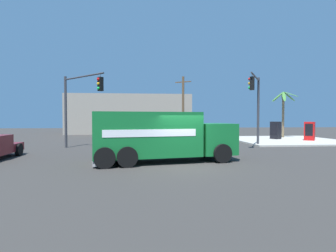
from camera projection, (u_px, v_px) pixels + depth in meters
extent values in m
plane|color=#33302D|center=(185.00, 165.00, 12.78)|extent=(100.00, 100.00, 0.00)
cube|color=#B2ADA0|center=(286.00, 140.00, 26.45)|extent=(10.58, 10.58, 0.14)
cube|color=#146B2D|center=(147.00, 134.00, 13.57)|extent=(5.83, 3.28, 2.32)
cube|color=#146B2D|center=(213.00, 138.00, 14.55)|extent=(2.27, 2.68, 1.70)
cube|color=black|center=(227.00, 132.00, 14.76)|extent=(0.41, 2.00, 0.88)
cube|color=#B2B2B7|center=(95.00, 161.00, 12.93)|extent=(0.58, 2.31, 0.21)
cube|color=white|center=(143.00, 131.00, 14.73)|extent=(4.57, 0.78, 0.36)
cube|color=white|center=(151.00, 133.00, 12.39)|extent=(4.57, 0.78, 0.36)
cylinder|color=black|center=(204.00, 148.00, 15.76)|extent=(1.03, 0.44, 1.00)
cylinder|color=black|center=(222.00, 153.00, 13.36)|extent=(1.03, 0.44, 1.00)
cylinder|color=black|center=(123.00, 151.00, 14.50)|extent=(1.03, 0.44, 1.00)
cylinder|color=black|center=(127.00, 157.00, 12.10)|extent=(1.03, 0.44, 1.00)
cylinder|color=black|center=(104.00, 151.00, 14.24)|extent=(1.03, 0.44, 1.00)
cylinder|color=black|center=(105.00, 158.00, 11.84)|extent=(1.03, 0.44, 1.00)
cylinder|color=#38383D|center=(258.00, 111.00, 21.83)|extent=(0.20, 0.20, 5.68)
cylinder|color=#38383D|center=(255.00, 77.00, 19.83)|extent=(2.31, 3.73, 0.12)
cylinder|color=#38383D|center=(252.00, 75.00, 18.22)|extent=(0.03, 0.03, 0.25)
cube|color=black|center=(252.00, 83.00, 18.24)|extent=(0.41, 0.41, 0.95)
sphere|color=red|center=(250.00, 79.00, 18.31)|extent=(0.20, 0.20, 0.20)
sphere|color=#EFA314|center=(249.00, 83.00, 18.32)|extent=(0.20, 0.20, 0.20)
sphere|color=#19CC4C|center=(249.00, 88.00, 18.33)|extent=(0.20, 0.20, 0.20)
cylinder|color=#38383D|center=(66.00, 112.00, 20.28)|extent=(0.20, 0.20, 5.67)
cylinder|color=#38383D|center=(83.00, 77.00, 18.70)|extent=(3.60, 3.43, 0.12)
cylinder|color=#38383D|center=(100.00, 75.00, 17.42)|extent=(0.03, 0.03, 0.25)
cube|color=black|center=(100.00, 84.00, 17.44)|extent=(0.42, 0.42, 0.95)
sphere|color=red|center=(98.00, 79.00, 17.28)|extent=(0.20, 0.20, 0.20)
sphere|color=#EFA314|center=(98.00, 84.00, 17.29)|extent=(0.20, 0.20, 0.20)
sphere|color=#19CC4C|center=(98.00, 88.00, 17.30)|extent=(0.20, 0.20, 0.20)
cube|color=maroon|center=(3.00, 147.00, 15.96)|extent=(2.03, 1.60, 0.50)
cylinder|color=black|center=(19.00, 150.00, 15.97)|extent=(0.28, 0.77, 0.76)
cube|color=black|center=(276.00, 130.00, 27.13)|extent=(1.12, 1.16, 1.85)
cube|color=black|center=(274.00, 129.00, 26.89)|extent=(0.38, 0.59, 1.18)
cube|color=red|center=(310.00, 131.00, 25.38)|extent=(1.17, 1.16, 1.85)
cube|color=black|center=(309.00, 130.00, 25.06)|extent=(0.52, 0.47, 1.18)
cylinder|color=#7A6647|center=(283.00, 115.00, 29.32)|extent=(0.26, 0.26, 5.16)
ellipsoid|color=#427F38|center=(289.00, 96.00, 29.36)|extent=(1.54, 0.46, 1.14)
ellipsoid|color=#427F38|center=(283.00, 96.00, 30.00)|extent=(1.10, 1.65, 0.88)
ellipsoid|color=#427F38|center=(278.00, 97.00, 29.92)|extent=(0.88, 1.57, 1.11)
ellipsoid|color=#427F38|center=(278.00, 97.00, 29.16)|extent=(1.49, 0.42, 1.20)
ellipsoid|color=#427F38|center=(284.00, 96.00, 28.59)|extent=(0.90, 1.46, 1.25)
ellipsoid|color=#427F38|center=(291.00, 94.00, 28.60)|extent=(1.30, 1.61, 0.77)
cylinder|color=brown|center=(183.00, 107.00, 32.88)|extent=(0.30, 0.30, 7.73)
cube|color=brown|center=(183.00, 82.00, 32.78)|extent=(1.91, 1.29, 0.12)
cube|color=gray|center=(130.00, 114.00, 39.50)|extent=(18.44, 6.00, 5.91)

